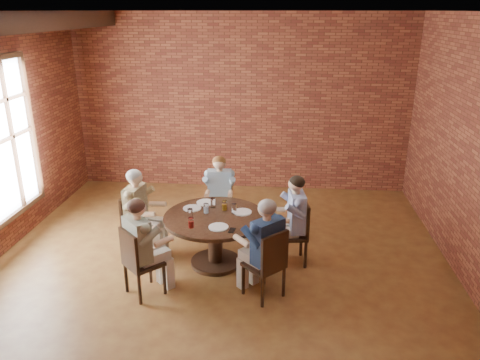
# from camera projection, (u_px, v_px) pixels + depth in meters

# --- Properties ---
(floor) EXTENTS (7.00, 7.00, 0.00)m
(floor) POSITION_uv_depth(u_px,v_px,m) (217.00, 277.00, 6.36)
(floor) COLOR olive
(floor) RESTS_ON ground
(ceiling) EXTENTS (7.00, 7.00, 0.00)m
(ceiling) POSITION_uv_depth(u_px,v_px,m) (212.00, 11.00, 5.19)
(ceiling) COLOR silver
(ceiling) RESTS_ON wall_back
(wall_back) EXTENTS (7.00, 0.00, 7.00)m
(wall_back) POSITION_uv_depth(u_px,v_px,m) (241.00, 104.00, 9.05)
(wall_back) COLOR brown
(wall_back) RESTS_ON ground
(wall_front) EXTENTS (7.00, 0.00, 7.00)m
(wall_front) POSITION_uv_depth(u_px,v_px,m) (122.00, 351.00, 2.50)
(wall_front) COLOR brown
(wall_front) RESTS_ON ground
(ceiling_beam) EXTENTS (0.22, 6.90, 0.26)m
(ceiling_beam) POSITION_uv_depth(u_px,v_px,m) (5.00, 23.00, 5.45)
(ceiling_beam) COLOR #331D11
(ceiling_beam) RESTS_ON ceiling
(dining_table) EXTENTS (1.41, 1.41, 0.75)m
(dining_table) POSITION_uv_depth(u_px,v_px,m) (215.00, 230.00, 6.50)
(dining_table) COLOR #331D11
(dining_table) RESTS_ON floor
(chair_a) EXTENTS (0.47, 0.47, 0.92)m
(chair_a) POSITION_uv_depth(u_px,v_px,m) (297.00, 230.00, 6.57)
(chair_a) COLOR #331D11
(chair_a) RESTS_ON floor
(diner_a) EXTENTS (0.70, 0.60, 1.31)m
(diner_a) POSITION_uv_depth(u_px,v_px,m) (292.00, 220.00, 6.51)
(diner_a) COLOR #3B549A
(diner_a) RESTS_ON floor
(chair_b) EXTENTS (0.42, 0.42, 0.90)m
(chair_b) POSITION_uv_depth(u_px,v_px,m) (220.00, 201.00, 7.58)
(chair_b) COLOR #331D11
(chair_b) RESTS_ON floor
(diner_b) EXTENTS (0.53, 0.63, 1.27)m
(diner_b) POSITION_uv_depth(u_px,v_px,m) (220.00, 195.00, 7.46)
(diner_b) COLOR #8DA4B4
(diner_b) RESTS_ON floor
(chair_c) EXTENTS (0.48, 0.48, 0.93)m
(chair_c) POSITION_uv_depth(u_px,v_px,m) (135.00, 222.00, 6.80)
(chair_c) COLOR #331D11
(chair_c) RESTS_ON floor
(diner_c) EXTENTS (0.71, 0.61, 1.31)m
(diner_c) POSITION_uv_depth(u_px,v_px,m) (140.00, 213.00, 6.73)
(diner_c) COLOR brown
(diner_c) RESTS_ON floor
(chair_d) EXTENTS (0.58, 0.58, 0.92)m
(chair_d) POSITION_uv_depth(u_px,v_px,m) (138.00, 260.00, 5.78)
(chair_d) COLOR #331D11
(chair_d) RESTS_ON floor
(diner_d) EXTENTS (0.80, 0.80, 1.30)m
(diner_d) POSITION_uv_depth(u_px,v_px,m) (143.00, 248.00, 5.78)
(diner_d) COLOR tan
(diner_d) RESTS_ON floor
(chair_e) EXTENTS (0.59, 0.59, 0.93)m
(chair_e) POSITION_uv_depth(u_px,v_px,m) (268.00, 262.00, 5.72)
(chair_e) COLOR #331D11
(chair_e) RESTS_ON floor
(diner_e) EXTENTS (0.82, 0.82, 1.32)m
(diner_e) POSITION_uv_depth(u_px,v_px,m) (264.00, 249.00, 5.73)
(diner_e) COLOR navy
(diner_e) RESTS_ON floor
(plate_a) EXTENTS (0.26, 0.26, 0.01)m
(plate_a) POSITION_uv_depth(u_px,v_px,m) (242.00, 212.00, 6.53)
(plate_a) COLOR white
(plate_a) RESTS_ON dining_table
(plate_b) EXTENTS (0.26, 0.26, 0.01)m
(plate_b) POSITION_uv_depth(u_px,v_px,m) (205.00, 202.00, 6.85)
(plate_b) COLOR white
(plate_b) RESTS_ON dining_table
(plate_c) EXTENTS (0.26, 0.26, 0.01)m
(plate_c) POSITION_uv_depth(u_px,v_px,m) (192.00, 208.00, 6.66)
(plate_c) COLOR white
(plate_c) RESTS_ON dining_table
(plate_d) EXTENTS (0.26, 0.26, 0.01)m
(plate_d) POSITION_uv_depth(u_px,v_px,m) (218.00, 227.00, 6.08)
(plate_d) COLOR white
(plate_d) RESTS_ON dining_table
(glass_a) EXTENTS (0.07, 0.07, 0.14)m
(glass_a) POSITION_uv_depth(u_px,v_px,m) (234.00, 208.00, 6.49)
(glass_a) COLOR white
(glass_a) RESTS_ON dining_table
(glass_b) EXTENTS (0.07, 0.07, 0.14)m
(glass_b) POSITION_uv_depth(u_px,v_px,m) (224.00, 205.00, 6.59)
(glass_b) COLOR white
(glass_b) RESTS_ON dining_table
(glass_c) EXTENTS (0.07, 0.07, 0.14)m
(glass_c) POSITION_uv_depth(u_px,v_px,m) (213.00, 203.00, 6.68)
(glass_c) COLOR white
(glass_c) RESTS_ON dining_table
(glass_d) EXTENTS (0.07, 0.07, 0.14)m
(glass_d) POSITION_uv_depth(u_px,v_px,m) (206.00, 208.00, 6.50)
(glass_d) COLOR white
(glass_d) RESTS_ON dining_table
(glass_e) EXTENTS (0.07, 0.07, 0.14)m
(glass_e) POSITION_uv_depth(u_px,v_px,m) (190.00, 214.00, 6.32)
(glass_e) COLOR white
(glass_e) RESTS_ON dining_table
(glass_f) EXTENTS (0.07, 0.07, 0.14)m
(glass_f) POSITION_uv_depth(u_px,v_px,m) (191.00, 223.00, 6.06)
(glass_f) COLOR white
(glass_f) RESTS_ON dining_table
(smartphone) EXTENTS (0.09, 0.15, 0.01)m
(smartphone) POSITION_uv_depth(u_px,v_px,m) (232.00, 230.00, 6.00)
(smartphone) COLOR black
(smartphone) RESTS_ON dining_table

